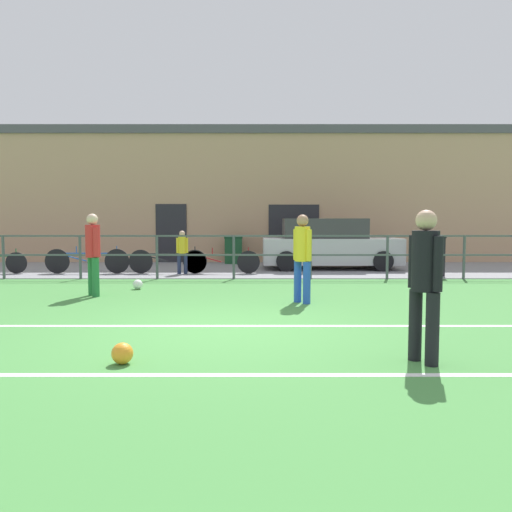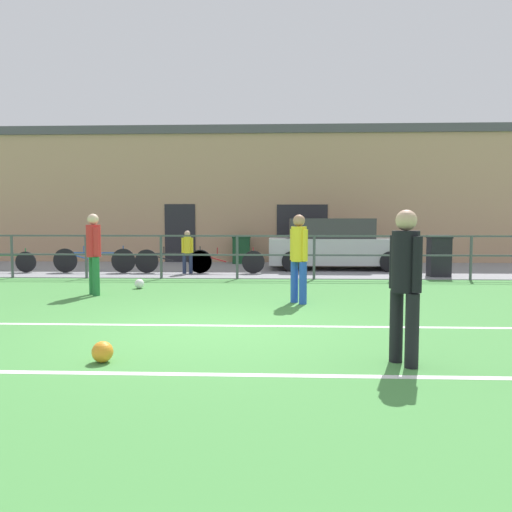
{
  "view_description": "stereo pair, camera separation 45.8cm",
  "coord_description": "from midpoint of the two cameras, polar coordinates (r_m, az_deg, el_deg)",
  "views": [
    {
      "loc": [
        0.58,
        -7.15,
        1.56
      ],
      "look_at": [
        0.58,
        3.8,
        0.77
      ],
      "focal_mm": 35.58,
      "sensor_mm": 36.0,
      "label": 1
    },
    {
      "loc": [
        1.04,
        -7.14,
        1.56
      ],
      "look_at": [
        0.58,
        3.8,
        0.77
      ],
      "focal_mm": 35.58,
      "sensor_mm": 36.0,
      "label": 2
    }
  ],
  "objects": [
    {
      "name": "soccer_ball_match",
      "position": [
        5.81,
        -14.69,
        -10.39
      ],
      "size": [
        0.23,
        0.23,
        0.23
      ],
      "primitive_type": "sphere",
      "color": "orange",
      "rests_on": "ground"
    },
    {
      "name": "pavement_strip",
      "position": [
        15.74,
        -0.58,
        -1.49
      ],
      "size": [
        48.0,
        5.0,
        0.02
      ],
      "primitive_type": "cube",
      "color": "gray",
      "rests_on": "ground"
    },
    {
      "name": "field_line_hash",
      "position": [
        5.28,
        -6.71,
        -13.05
      ],
      "size": [
        36.0,
        0.11,
        0.0
      ],
      "primitive_type": "cube",
      "color": "white",
      "rests_on": "ground"
    },
    {
      "name": "ground",
      "position": [
        7.36,
        -4.02,
        -8.26
      ],
      "size": [
        60.0,
        44.0,
        0.04
      ],
      "primitive_type": "cube",
      "color": "#478C42"
    },
    {
      "name": "clubhouse_facade",
      "position": [
        19.38,
        -0.02,
        6.81
      ],
      "size": [
        28.0,
        2.56,
        4.89
      ],
      "color": "tan",
      "rests_on": "ground"
    },
    {
      "name": "spectator_child",
      "position": [
        14.45,
        -6.82,
        0.76
      ],
      "size": [
        0.33,
        0.21,
        1.22
      ],
      "rotation": [
        0.0,
        0.0,
        3.26
      ],
      "color": "#232D4C",
      "rests_on": "pavement_strip"
    },
    {
      "name": "bicycle_parked_1",
      "position": [
        15.25,
        -16.93,
        -0.45
      ],
      "size": [
        2.4,
        0.04,
        0.79
      ],
      "color": "black",
      "rests_on": "pavement_strip"
    },
    {
      "name": "bicycle_parked_2",
      "position": [
        14.45,
        -2.43,
        -0.62
      ],
      "size": [
        2.17,
        0.04,
        0.74
      ],
      "color": "black",
      "rests_on": "pavement_strip"
    },
    {
      "name": "field_line_touchline",
      "position": [
        7.54,
        -3.87,
        -7.8
      ],
      "size": [
        36.0,
        0.11,
        0.0
      ],
      "primitive_type": "cube",
      "color": "white",
      "rests_on": "ground"
    },
    {
      "name": "player_striker",
      "position": [
        9.43,
        6.22,
        0.33
      ],
      "size": [
        0.32,
        0.38,
        1.65
      ],
      "rotation": [
        0.0,
        0.0,
        5.38
      ],
      "color": "blue",
      "rests_on": "ground"
    },
    {
      "name": "perimeter_fence",
      "position": [
        13.19,
        -1.14,
        0.62
      ],
      "size": [
        36.07,
        0.07,
        1.15
      ],
      "color": "#474C51",
      "rests_on": "ground"
    },
    {
      "name": "player_goalkeeper",
      "position": [
        5.69,
        18.64,
        -2.3
      ],
      "size": [
        0.29,
        0.42,
        1.66
      ],
      "rotation": [
        0.0,
        0.0,
        5.19
      ],
      "color": "black",
      "rests_on": "ground"
    },
    {
      "name": "trash_bin_1",
      "position": [
        17.67,
        -0.91,
        0.73
      ],
      "size": [
        0.62,
        0.53,
        0.96
      ],
      "color": "#194C28",
      "rests_on": "pavement_strip"
    },
    {
      "name": "trash_bin_0",
      "position": [
        14.61,
        20.72,
        0.04
      ],
      "size": [
        0.58,
        0.49,
        1.11
      ],
      "color": "black",
      "rests_on": "pavement_strip"
    },
    {
      "name": "bicycle_parked_3",
      "position": [
        14.65,
        -8.41,
        -0.54
      ],
      "size": [
        2.22,
        0.04,
        0.77
      ],
      "color": "black",
      "rests_on": "pavement_strip"
    },
    {
      "name": "soccer_ball_spare",
      "position": [
        11.69,
        -11.89,
        -3.07
      ],
      "size": [
        0.22,
        0.22,
        0.22
      ],
      "primitive_type": "sphere",
      "color": "white",
      "rests_on": "ground"
    },
    {
      "name": "player_winger",
      "position": [
        10.85,
        -16.64,
        0.75
      ],
      "size": [
        0.31,
        0.39,
        1.67
      ],
      "rotation": [
        0.0,
        0.0,
        2.2
      ],
      "color": "#237038",
      "rests_on": "ground"
    },
    {
      "name": "parked_car_red",
      "position": [
        15.9,
        9.76,
        1.21
      ],
      "size": [
        4.22,
        1.77,
        1.56
      ],
      "color": "#B7B7BC",
      "rests_on": "pavement_strip"
    }
  ]
}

